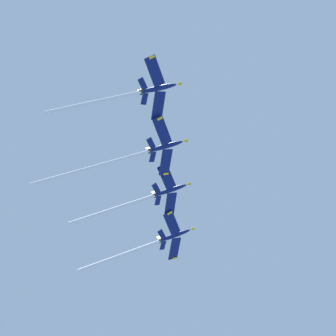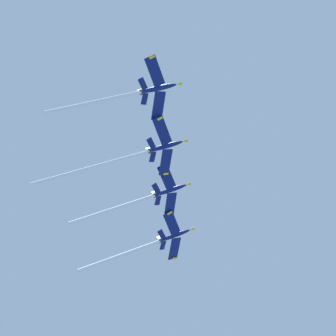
# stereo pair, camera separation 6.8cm
# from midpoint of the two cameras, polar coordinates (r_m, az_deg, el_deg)

# --- Properties ---
(jet_far_left) EXTENTS (37.88, 19.61, 20.10)m
(jet_far_left) POSITION_cam_midpoint_polar(r_m,az_deg,el_deg) (149.63, -1.91, -9.90)
(jet_far_left) COLOR navy
(jet_inner_left) EXTENTS (37.88, 19.52, 19.06)m
(jet_inner_left) POSITION_cam_midpoint_polar(r_m,az_deg,el_deg) (141.45, -2.78, -3.96)
(jet_inner_left) COLOR navy
(jet_centre) EXTENTS (44.03, 19.60, 23.58)m
(jet_centre) POSITION_cam_midpoint_polar(r_m,az_deg,el_deg) (132.97, -3.36, 2.03)
(jet_centre) COLOR navy
(jet_inner_right) EXTENTS (37.36, 19.61, 19.49)m
(jet_inner_right) POSITION_cam_midpoint_polar(r_m,az_deg,el_deg) (128.58, -4.55, 9.77)
(jet_inner_right) COLOR navy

